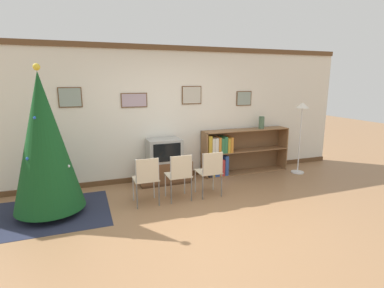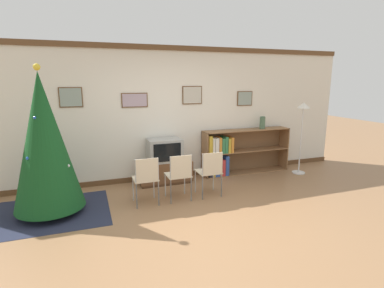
% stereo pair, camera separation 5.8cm
% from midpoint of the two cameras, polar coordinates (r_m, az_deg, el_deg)
% --- Properties ---
extents(ground_plane, '(24.00, 24.00, 0.00)m').
position_cam_midpoint_polar(ground_plane, '(4.50, 2.62, -14.74)').
color(ground_plane, '#936B47').
extents(wall_back, '(8.41, 0.11, 2.70)m').
position_cam_midpoint_polar(wall_back, '(6.15, -5.09, 5.69)').
color(wall_back, silver).
rests_on(wall_back, ground_plane).
extents(area_rug, '(1.72, 1.47, 0.01)m').
position_cam_midpoint_polar(area_rug, '(5.25, -24.83, -11.80)').
color(area_rug, '#23283D').
rests_on(area_rug, ground_plane).
extents(christmas_tree, '(1.02, 1.02, 2.25)m').
position_cam_midpoint_polar(christmas_tree, '(4.93, -25.98, 0.30)').
color(christmas_tree, maroon).
rests_on(christmas_tree, area_rug).
extents(tv_console, '(1.05, 0.47, 0.45)m').
position_cam_midpoint_polar(tv_console, '(6.07, -4.92, -5.27)').
color(tv_console, '#4C311E').
rests_on(tv_console, ground_plane).
extents(television, '(0.66, 0.46, 0.45)m').
position_cam_midpoint_polar(television, '(5.95, -4.99, -1.15)').
color(television, '#9E9E99').
rests_on(television, tv_console).
extents(folding_chair_left, '(0.40, 0.40, 0.82)m').
position_cam_midpoint_polar(folding_chair_left, '(4.96, -8.40, -6.39)').
color(folding_chair_left, beige).
rests_on(folding_chair_left, ground_plane).
extents(folding_chair_center, '(0.40, 0.40, 0.82)m').
position_cam_midpoint_polar(folding_chair_center, '(5.09, -2.09, -5.77)').
color(folding_chair_center, beige).
rests_on(folding_chair_center, ground_plane).
extents(folding_chair_right, '(0.40, 0.40, 0.82)m').
position_cam_midpoint_polar(folding_chair_right, '(5.28, 3.81, -5.12)').
color(folding_chair_right, beige).
rests_on(folding_chair_right, ground_plane).
extents(bookshelf, '(2.00, 0.36, 0.97)m').
position_cam_midpoint_polar(bookshelf, '(6.59, 7.76, -1.66)').
color(bookshelf, olive).
rests_on(bookshelf, ground_plane).
extents(vase, '(0.12, 0.12, 0.27)m').
position_cam_midpoint_polar(vase, '(6.85, 13.50, 4.03)').
color(vase, '#47664C').
rests_on(vase, bookshelf).
extents(standing_lamp, '(0.28, 0.28, 1.57)m').
position_cam_midpoint_polar(standing_lamp, '(6.89, 20.53, 4.41)').
color(standing_lamp, silver).
rests_on(standing_lamp, ground_plane).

